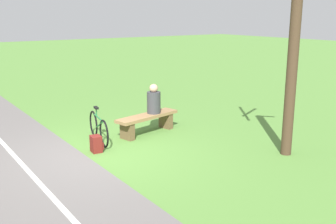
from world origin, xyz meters
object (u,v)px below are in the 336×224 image
Objects in this scene: person_seated at (154,101)px; bicycle at (99,128)px; bench at (147,120)px; backpack at (96,144)px; tree_mid_field at (291,67)px.

bicycle is (1.57, -0.06, -0.49)m from person_seated.
bench is 1.19× the size of bicycle.
bench is at bearing -161.72° from backpack.
bench is at bearing -0.00° from person_seated.
tree_mid_field is (-1.69, 3.11, 1.60)m from bench.
person_seated is 0.18× the size of tree_mid_field.
backpack is 0.09× the size of tree_mid_field.
bench is 1.34m from bicycle.
person_seated is 0.49× the size of bicycle.
person_seated is at bearing -65.28° from tree_mid_field.
bicycle is 4.70m from tree_mid_field.
tree_mid_field is (-1.45, 3.16, 1.12)m from person_seated.
tree_mid_field is (-3.41, 2.54, 1.77)m from backpack.
bench is 1.82m from backpack.
bicycle is at bearing -119.23° from backpack.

